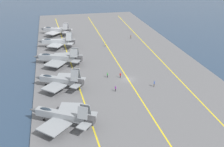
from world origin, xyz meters
TOP-DOWN VIEW (x-y plane):
  - ground_plane at (0.00, 0.00)m, footprint 2000.00×2000.00m
  - carrier_deck at (0.00, 0.00)m, footprint 196.79×55.93m
  - deck_stripe_foul_line at (0.00, -15.38)m, footprint 177.05×5.58m
  - deck_stripe_centerline at (0.00, 0.00)m, footprint 177.11×0.36m
  - deck_stripe_edge_line at (0.00, 15.38)m, footprint 176.98×7.66m
  - parked_jet_second at (-20.31, 20.93)m, footprint 13.91×15.83m
  - parked_jet_third at (-1.38, 20.60)m, footprint 12.96×14.94m
  - parked_jet_fourth at (17.14, 20.28)m, footprint 14.27×17.39m
  - parked_jet_fifth at (35.16, 19.98)m, footprint 11.84×15.36m
  - parked_jet_sixth at (54.49, 19.75)m, footprint 12.87×15.19m
  - crew_brown_vest at (41.26, -12.59)m, footprint 0.46×0.44m
  - crew_yellow_vest at (32.56, 0.77)m, footprint 0.43×0.35m
  - crew_red_vest at (1.52, 2.08)m, footprint 0.44×0.46m
  - crew_blue_vest at (-6.51, -6.01)m, footprint 0.45×0.39m
  - crew_purple_vest at (-7.02, 5.57)m, footprint 0.46×0.41m
  - crew_green_vest at (2.64, 5.91)m, footprint 0.46×0.42m

SIDE VIEW (x-z plane):
  - ground_plane at x=0.00m, z-range 0.00..0.00m
  - carrier_deck at x=0.00m, z-range 0.00..0.40m
  - deck_stripe_foul_line at x=0.00m, z-range 0.40..0.41m
  - deck_stripe_centerline at x=0.00m, z-range 0.40..0.41m
  - deck_stripe_edge_line at x=0.00m, z-range 0.40..0.41m
  - crew_brown_vest at x=41.26m, z-range 0.48..2.15m
  - crew_green_vest at x=2.64m, z-range 0.48..2.15m
  - crew_yellow_vest at x=32.56m, z-range 0.48..2.16m
  - crew_red_vest at x=1.52m, z-range 0.48..2.18m
  - crew_purple_vest at x=-7.02m, z-range 0.48..2.19m
  - crew_blue_vest at x=-6.51m, z-range 0.49..2.32m
  - parked_jet_sixth at x=54.49m, z-range -0.25..5.61m
  - parked_jet_fourth at x=17.14m, z-range -0.33..5.76m
  - parked_jet_third at x=-1.38m, z-range -0.44..6.00m
  - parked_jet_second at x=-20.31m, z-range -0.20..5.75m
  - parked_jet_fifth at x=35.16m, z-range -0.31..6.31m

